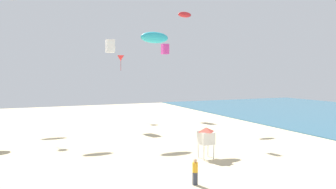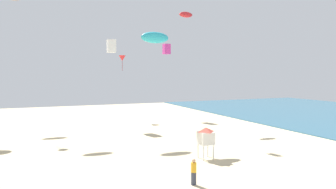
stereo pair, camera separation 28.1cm
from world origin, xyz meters
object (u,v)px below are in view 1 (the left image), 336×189
kite_red_parafoil (185,15)px  kite_red_delta_2 (121,58)px  lifeguard_stand (206,136)px  kite_cyan_parafoil (155,38)px  kite_magenta_box (165,49)px  kite_white_box (110,46)px  kite_flyer (195,170)px

kite_red_parafoil → kite_red_delta_2: size_ratio=0.83×
lifeguard_stand → kite_cyan_parafoil: kite_cyan_parafoil is taller
kite_cyan_parafoil → kite_red_parafoil: (7.77, 8.98, 4.45)m
kite_magenta_box → kite_red_delta_2: size_ratio=0.69×
lifeguard_stand → kite_magenta_box: (6.56, 24.20, 9.10)m
lifeguard_stand → kite_red_parafoil: kite_red_parafoil is taller
kite_white_box → lifeguard_stand: bearing=-79.9°
kite_red_parafoil → kite_red_delta_2: 12.39m
kite_white_box → kite_magenta_box: bearing=26.3°
kite_white_box → kite_flyer: bearing=-90.5°
lifeguard_stand → kite_red_delta_2: bearing=109.5°
lifeguard_stand → kite_white_box: (-3.42, 19.27, 8.79)m
kite_cyan_parafoil → kite_white_box: kite_white_box is taller
lifeguard_stand → kite_white_box: size_ratio=1.50×
kite_flyer → kite_white_box: size_ratio=0.97×
kite_cyan_parafoil → kite_red_delta_2: size_ratio=1.21×
kite_red_parafoil → kite_red_delta_2: kite_red_parafoil is taller
kite_white_box → kite_red_parafoil: (9.52, -3.02, 4.29)m
kite_flyer → kite_red_parafoil: size_ratio=0.84×
kite_white_box → kite_red_parafoil: bearing=-17.6°
kite_flyer → kite_red_parafoil: bearing=52.9°
lifeguard_stand → kite_magenta_box: 26.67m
kite_white_box → kite_magenta_box: kite_magenta_box is taller
kite_magenta_box → kite_white_box: bearing=-153.7°
kite_flyer → kite_red_delta_2: bearing=71.6°
kite_white_box → kite_red_delta_2: bearing=63.5°
kite_cyan_parafoil → kite_red_parafoil: size_ratio=1.47×
kite_red_parafoil → kite_white_box: bearing=162.4°
kite_white_box → kite_red_delta_2: 6.71m
kite_white_box → kite_red_parafoil: 10.87m
lifeguard_stand → kite_red_delta_2: (-0.48, 25.17, 7.53)m
kite_cyan_parafoil → kite_red_parafoil: 12.68m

